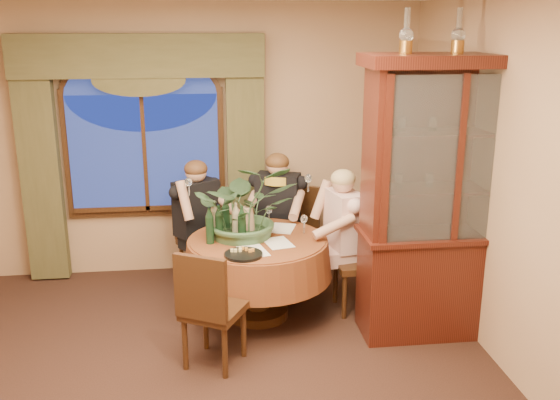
{
  "coord_description": "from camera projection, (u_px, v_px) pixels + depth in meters",
  "views": [
    {
      "loc": [
        0.02,
        -3.94,
        2.61
      ],
      "look_at": [
        0.65,
        1.25,
        1.1
      ],
      "focal_mm": 40.0,
      "sensor_mm": 36.0,
      "label": 1
    }
  ],
  "objects": [
    {
      "name": "floor",
      "position": [
        211.0,
        398.0,
        4.48
      ],
      "size": [
        5.0,
        5.0,
        0.0
      ],
      "primitive_type": "plane",
      "color": "black",
      "rests_on": "ground"
    },
    {
      "name": "wall_back",
      "position": [
        203.0,
        141.0,
        6.48
      ],
      "size": [
        4.5,
        0.0,
        4.5
      ],
      "primitive_type": "plane",
      "rotation": [
        1.57,
        0.0,
        0.0
      ],
      "color": "#A37D5B",
      "rests_on": "ground"
    },
    {
      "name": "wall_right",
      "position": [
        529.0,
        200.0,
        4.35
      ],
      "size": [
        0.0,
        5.0,
        5.0
      ],
      "primitive_type": "plane",
      "rotation": [
        1.57,
        0.0,
        -1.57
      ],
      "color": "#A37D5B",
      "rests_on": "ground"
    },
    {
      "name": "window",
      "position": [
        145.0,
        154.0,
        6.37
      ],
      "size": [
        1.62,
        0.1,
        1.32
      ],
      "primitive_type": null,
      "color": "navy",
      "rests_on": "wall_back"
    },
    {
      "name": "arched_transom",
      "position": [
        140.0,
        76.0,
        6.15
      ],
      "size": [
        1.6,
        0.06,
        0.44
      ],
      "primitive_type": null,
      "color": "navy",
      "rests_on": "wall_back"
    },
    {
      "name": "drapery_left",
      "position": [
        40.0,
        169.0,
        6.23
      ],
      "size": [
        0.38,
        0.14,
        2.32
      ],
      "primitive_type": "cube",
      "color": "#434123",
      "rests_on": "floor"
    },
    {
      "name": "drapery_right",
      "position": [
        246.0,
        163.0,
        6.47
      ],
      "size": [
        0.38,
        0.14,
        2.32
      ],
      "primitive_type": "cube",
      "color": "#434123",
      "rests_on": "floor"
    },
    {
      "name": "swag_valance",
      "position": [
        138.0,
        56.0,
        6.02
      ],
      "size": [
        2.45,
        0.16,
        0.42
      ],
      "primitive_type": null,
      "color": "#434123",
      "rests_on": "wall_back"
    },
    {
      "name": "dining_table",
      "position": [
        258.0,
        278.0,
        5.62
      ],
      "size": [
        1.33,
        1.33,
        0.75
      ],
      "primitive_type": "cylinder",
      "rotation": [
        0.0,
        0.0,
        -0.0
      ],
      "color": "maroon",
      "rests_on": "floor"
    },
    {
      "name": "china_cabinet",
      "position": [
        446.0,
        200.0,
        5.14
      ],
      "size": [
        1.46,
        0.57,
        2.36
      ],
      "primitive_type": "cube",
      "color": "#330F0A",
      "rests_on": "floor"
    },
    {
      "name": "oil_lamp_left",
      "position": [
        407.0,
        31.0,
        4.72
      ],
      "size": [
        0.11,
        0.11,
        0.34
      ],
      "primitive_type": null,
      "color": "#A5722D",
      "rests_on": "china_cabinet"
    },
    {
      "name": "oil_lamp_center",
      "position": [
        459.0,
        31.0,
        4.77
      ],
      "size": [
        0.11,
        0.11,
        0.34
      ],
      "primitive_type": null,
      "color": "#A5722D",
      "rests_on": "china_cabinet"
    },
    {
      "name": "oil_lamp_right",
      "position": [
        510.0,
        31.0,
        4.81
      ],
      "size": [
        0.11,
        0.11,
        0.34
      ],
      "primitive_type": null,
      "color": "#A5722D",
      "rests_on": "china_cabinet"
    },
    {
      "name": "chair_right",
      "position": [
        359.0,
        261.0,
        5.73
      ],
      "size": [
        0.43,
        0.43,
        0.96
      ],
      "primitive_type": "cube",
      "rotation": [
        0.0,
        0.0,
        -4.68
      ],
      "color": "black",
      "rests_on": "floor"
    },
    {
      "name": "chair_back_right",
      "position": [
        293.0,
        236.0,
        6.39
      ],
      "size": [
        0.57,
        0.57,
        0.96
      ],
      "primitive_type": "cube",
      "rotation": [
        0.0,
        0.0,
        -3.65
      ],
      "color": "black",
      "rests_on": "floor"
    },
    {
      "name": "chair_back",
      "position": [
        204.0,
        240.0,
        6.29
      ],
      "size": [
        0.58,
        0.58,
        0.96
      ],
      "primitive_type": "cube",
      "rotation": [
        0.0,
        0.0,
        -2.6
      ],
      "color": "black",
      "rests_on": "floor"
    },
    {
      "name": "chair_front_left",
      "position": [
        214.0,
        307.0,
        4.81
      ],
      "size": [
        0.57,
        0.57,
        0.96
      ],
      "primitive_type": "cube",
      "rotation": [
        0.0,
        0.0,
        -0.49
      ],
      "color": "black",
      "rests_on": "floor"
    },
    {
      "name": "person_pink",
      "position": [
        343.0,
        238.0,
        5.79
      ],
      "size": [
        0.52,
        0.55,
        1.32
      ],
      "primitive_type": null,
      "rotation": [
        0.0,
        0.0,
        -4.51
      ],
      "color": "beige",
      "rests_on": "floor"
    },
    {
      "name": "person_back",
      "position": [
        197.0,
        225.0,
        6.17
      ],
      "size": [
        0.64,
        0.63,
        1.32
      ],
      "primitive_type": null,
      "rotation": [
        0.0,
        0.0,
        -2.5
      ],
      "color": "black",
      "rests_on": "floor"
    },
    {
      "name": "person_scarf",
      "position": [
        278.0,
        218.0,
        6.32
      ],
      "size": [
        0.61,
        0.58,
        1.36
      ],
      "primitive_type": null,
      "rotation": [
        0.0,
        0.0,
        -3.48
      ],
      "color": "black",
      "rests_on": "floor"
    },
    {
      "name": "stoneware_vase",
      "position": [
        247.0,
        221.0,
        5.58
      ],
      "size": [
        0.14,
        0.14,
        0.26
      ],
      "primitive_type": null,
      "color": "tan",
      "rests_on": "dining_table"
    },
    {
      "name": "centerpiece_plant",
      "position": [
        245.0,
        172.0,
        5.44
      ],
      "size": [
        0.89,
        0.99,
        0.77
      ],
      "primitive_type": "imported",
      "color": "#375937",
      "rests_on": "dining_table"
    },
    {
      "name": "olive_bowl",
      "position": [
        260.0,
        237.0,
        5.48
      ],
      "size": [
        0.15,
        0.15,
        0.05
      ],
      "primitive_type": "imported",
      "color": "brown",
      "rests_on": "dining_table"
    },
    {
      "name": "cheese_platter",
      "position": [
        243.0,
        255.0,
        5.11
      ],
      "size": [
        0.32,
        0.32,
        0.02
      ],
      "primitive_type": "cylinder",
      "color": "black",
      "rests_on": "dining_table"
    },
    {
      "name": "wine_bottle_0",
      "position": [
        214.0,
        219.0,
        5.54
      ],
      "size": [
        0.07,
        0.07,
        0.33
      ],
      "primitive_type": "cylinder",
      "color": "tan",
      "rests_on": "dining_table"
    },
    {
      "name": "wine_bottle_1",
      "position": [
        242.0,
        224.0,
        5.38
      ],
      "size": [
        0.07,
        0.07,
        0.33
      ],
      "primitive_type": "cylinder",
      "color": "black",
      "rests_on": "dining_table"
    },
    {
      "name": "wine_bottle_2",
      "position": [
        210.0,
        225.0,
        5.36
      ],
      "size": [
        0.07,
        0.07,
        0.33
      ],
      "primitive_type": "cylinder",
      "color": "black",
      "rests_on": "dining_table"
    },
    {
      "name": "wine_bottle_3",
      "position": [
        219.0,
        223.0,
        5.41
      ],
      "size": [
        0.07,
        0.07,
        0.33
      ],
      "primitive_type": "cylinder",
      "color": "black",
      "rests_on": "dining_table"
    },
    {
      "name": "wine_bottle_4",
      "position": [
        236.0,
        221.0,
        5.47
      ],
      "size": [
        0.07,
        0.07,
        0.33
      ],
      "primitive_type": "cylinder",
      "color": "tan",
      "rests_on": "dining_table"
    },
    {
      "name": "wine_bottle_5",
      "position": [
        226.0,
        215.0,
        5.63
      ],
      "size": [
        0.07,
        0.07,
        0.33
      ],
      "primitive_type": "cylinder",
      "color": "black",
      "rests_on": "dining_table"
    },
    {
      "name": "tasting_paper_0",
      "position": [
        278.0,
        243.0,
        5.4
      ],
      "size": [
        0.27,
        0.34,
        0.0
      ],
      "primitive_type": "cube",
      "rotation": [
        0.0,
        0.0,
        0.23
      ],
      "color": "white",
      "rests_on": "dining_table"
    },
    {
      "name": "tasting_paper_1",
      "position": [
        282.0,
        228.0,
        5.78
      ],
      "size": [
        0.3,
        0.35,
        0.0
      ],
      "primitive_type": "cube",
      "rotation": [
        0.0,
        0.0,
        -0.33
      ],
      "color": "white",
      "rests_on": "dining_table"
    },
    {
      "name": "tasting_paper_2",
      "position": [
        253.0,
        251.0,
        5.21
      ],
      "size": [
        0.27,
        0.34,
        0.0
      ],
      "primitive_type": "cube",
      "rotation": [
        0.0,
        0.0,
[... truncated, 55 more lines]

